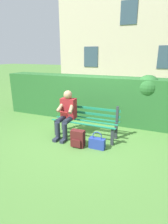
{
  "coord_description": "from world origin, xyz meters",
  "views": [
    {
      "loc": [
        -1.63,
        4.06,
        2.04
      ],
      "look_at": [
        0.0,
        0.1,
        0.7
      ],
      "focal_mm": 29.5,
      "sensor_mm": 36.0,
      "label": 1
    }
  ],
  "objects_px": {
    "person_seated": "(66,113)",
    "handbag": "(97,143)",
    "park_bench": "(87,121)",
    "backpack": "(78,139)"
  },
  "relations": [
    {
      "from": "person_seated",
      "to": "backpack",
      "type": "distance_m",
      "value": 0.82
    },
    {
      "from": "park_bench",
      "to": "person_seated",
      "type": "bearing_deg",
      "value": 19.8
    },
    {
      "from": "park_bench",
      "to": "person_seated",
      "type": "distance_m",
      "value": 0.55
    },
    {
      "from": "backpack",
      "to": "person_seated",
      "type": "bearing_deg",
      "value": -41.63
    },
    {
      "from": "park_bench",
      "to": "person_seated",
      "type": "relative_size",
      "value": 1.41
    },
    {
      "from": "person_seated",
      "to": "handbag",
      "type": "height_order",
      "value": "person_seated"
    },
    {
      "from": "park_bench",
      "to": "backpack",
      "type": "distance_m",
      "value": 0.67
    },
    {
      "from": "person_seated",
      "to": "handbag",
      "type": "xyz_separation_m",
      "value": [
        -0.96,
        0.38,
        -0.49
      ]
    },
    {
      "from": "person_seated",
      "to": "handbag",
      "type": "relative_size",
      "value": 2.89
    },
    {
      "from": "park_bench",
      "to": "backpack",
      "type": "bearing_deg",
      "value": 93.34
    }
  ]
}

